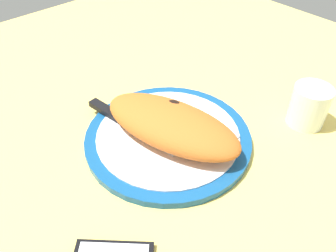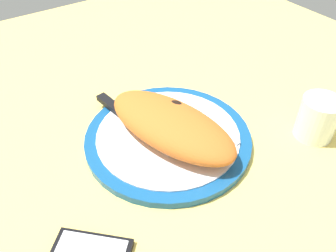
{
  "view_description": "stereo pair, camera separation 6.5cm",
  "coord_description": "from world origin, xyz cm",
  "px_view_note": "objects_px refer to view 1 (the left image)",
  "views": [
    {
      "loc": [
        -36.1,
        32.85,
        46.85
      ],
      "look_at": [
        0.0,
        0.0,
        3.8
      ],
      "focal_mm": 36.69,
      "sensor_mm": 36.0,
      "label": 1
    },
    {
      "loc": [
        -40.14,
        27.76,
        46.85
      ],
      "look_at": [
        0.0,
        0.0,
        3.8
      ],
      "focal_mm": 36.69,
      "sensor_mm": 36.0,
      "label": 2
    }
  ],
  "objects_px": {
    "calzone": "(170,125)",
    "knife": "(119,118)",
    "water_glass": "(308,108)",
    "fork": "(201,116)",
    "plate": "(168,137)"
  },
  "relations": [
    {
      "from": "calzone",
      "to": "knife",
      "type": "bearing_deg",
      "value": 22.17
    },
    {
      "from": "plate",
      "to": "calzone",
      "type": "bearing_deg",
      "value": 164.93
    },
    {
      "from": "knife",
      "to": "water_glass",
      "type": "distance_m",
      "value": 0.38
    },
    {
      "from": "fork",
      "to": "plate",
      "type": "bearing_deg",
      "value": 85.02
    },
    {
      "from": "calzone",
      "to": "water_glass",
      "type": "height_order",
      "value": "water_glass"
    },
    {
      "from": "calzone",
      "to": "knife",
      "type": "relative_size",
      "value": 1.31
    },
    {
      "from": "plate",
      "to": "calzone",
      "type": "distance_m",
      "value": 0.04
    },
    {
      "from": "fork",
      "to": "knife",
      "type": "bearing_deg",
      "value": 51.11
    },
    {
      "from": "calzone",
      "to": "fork",
      "type": "distance_m",
      "value": 0.09
    },
    {
      "from": "calzone",
      "to": "knife",
      "type": "xyz_separation_m",
      "value": [
        0.11,
        0.04,
        -0.02
      ]
    },
    {
      "from": "plate",
      "to": "water_glass",
      "type": "bearing_deg",
      "value": -121.13
    },
    {
      "from": "calzone",
      "to": "water_glass",
      "type": "relative_size",
      "value": 3.55
    },
    {
      "from": "fork",
      "to": "water_glass",
      "type": "height_order",
      "value": "water_glass"
    },
    {
      "from": "plate",
      "to": "knife",
      "type": "bearing_deg",
      "value": 25.12
    },
    {
      "from": "knife",
      "to": "calzone",
      "type": "bearing_deg",
      "value": -157.83
    }
  ]
}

